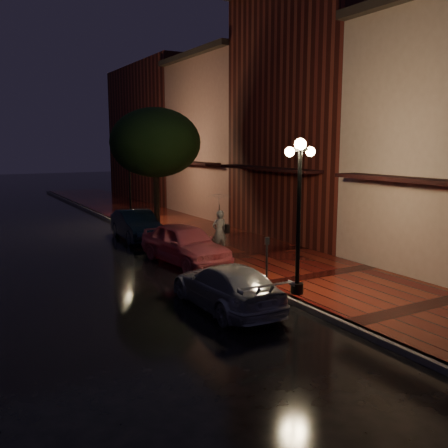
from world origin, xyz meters
TOP-DOWN VIEW (x-y plane):
  - ground at (0.00, 0.00)m, footprint 120.00×120.00m
  - sidewalk at (2.25, 0.00)m, footprint 4.50×60.00m
  - curb at (0.00, 0.00)m, footprint 0.25×60.00m
  - storefront_mid at (7.00, 2.00)m, footprint 5.00×8.00m
  - storefront_far at (7.00, 10.00)m, footprint 5.00×8.00m
  - storefront_extra at (7.00, 20.00)m, footprint 5.00×12.00m
  - streetlamp_near at (0.35, -5.00)m, footprint 0.96×0.36m
  - streetlamp_far at (0.35, 9.00)m, footprint 0.96×0.36m
  - street_tree at (0.61, 5.99)m, footprint 4.16×4.16m
  - pink_car at (-0.60, 0.34)m, footprint 2.18×4.45m
  - navy_car at (-0.60, 5.48)m, footprint 1.65×4.14m
  - silver_car at (-1.79, -4.74)m, footprint 1.75×4.14m
  - woman_with_umbrella at (0.97, 0.60)m, footprint 0.97×0.98m
  - parking_meter at (0.30, -3.57)m, footprint 0.15×0.13m

SIDE VIEW (x-z plane):
  - ground at x=0.00m, z-range 0.00..0.00m
  - sidewalk at x=2.25m, z-range 0.00..0.15m
  - curb at x=0.00m, z-range 0.00..0.15m
  - silver_car at x=-1.79m, z-range 0.00..1.19m
  - navy_car at x=-0.60m, z-range 0.00..1.34m
  - pink_car at x=-0.60m, z-range 0.00..1.46m
  - parking_meter at x=0.30m, z-range 0.30..1.67m
  - woman_with_umbrella at x=0.97m, z-range 0.52..2.85m
  - streetlamp_near at x=0.35m, z-range 0.45..4.76m
  - streetlamp_far at x=0.35m, z-range 0.45..4.76m
  - street_tree at x=0.61m, z-range 1.34..7.14m
  - storefront_far at x=7.00m, z-range 0.00..9.00m
  - storefront_extra at x=7.00m, z-range 0.00..10.00m
  - storefront_mid at x=7.00m, z-range 0.00..11.00m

